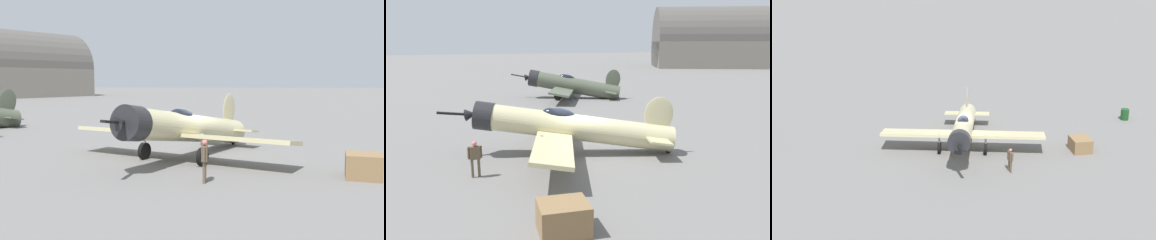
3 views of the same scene
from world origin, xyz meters
TOP-DOWN VIEW (x-y plane):
  - ground_plane at (0.00, 0.00)m, footprint 400.00×400.00m
  - airplane_foreground at (-0.45, 0.23)m, footprint 11.15×10.70m
  - ground_crew_mechanic at (-5.44, -0.82)m, footprint 0.62×0.23m
  - equipment_crate at (-4.28, -6.83)m, footprint 1.78×1.62m
  - fuel_drum at (-0.25, -13.76)m, footprint 0.66×0.66m

SIDE VIEW (x-z plane):
  - ground_plane at x=0.00m, z-range 0.00..0.00m
  - fuel_drum at x=-0.25m, z-range 0.00..0.88m
  - equipment_crate at x=-4.28m, z-range 0.00..0.94m
  - ground_crew_mechanic at x=-5.44m, z-range 0.17..1.75m
  - airplane_foreground at x=-0.45m, z-range -0.08..2.98m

